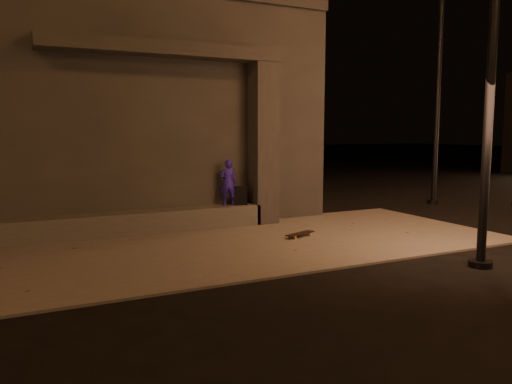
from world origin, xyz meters
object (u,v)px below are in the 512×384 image
skateboarder (228,182)px  backpack (239,198)px  column (263,144)px  skateboard (300,234)px

skateboarder → backpack: (0.28, -0.00, -0.36)m
column → skateboarder: bearing=180.0°
skateboard → skateboarder: bearing=94.1°
backpack → skateboard: (0.52, -1.78, -0.53)m
column → backpack: size_ratio=8.32×
column → skateboard: size_ratio=4.93×
skateboarder → backpack: 0.45m
column → backpack: (-0.60, -0.00, -1.20)m
backpack → skateboard: bearing=-62.1°
skateboard → column: bearing=67.4°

